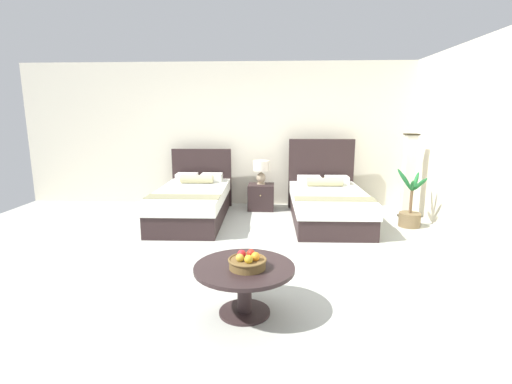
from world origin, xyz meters
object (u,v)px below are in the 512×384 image
(table_lamp, at_px, (261,169))
(coffee_table, at_px, (244,278))
(potted_palm, at_px, (410,211))
(fruit_bowl, at_px, (247,262))
(floor_lamp_corner, at_px, (408,176))
(bed_near_window, at_px, (193,202))
(bed_near_corner, at_px, (328,204))
(nightstand, at_px, (261,197))

(table_lamp, height_order, coffee_table, table_lamp)
(table_lamp, relative_size, potted_palm, 0.47)
(table_lamp, distance_m, coffee_table, 3.89)
(fruit_bowl, height_order, floor_lamp_corner, floor_lamp_corner)
(bed_near_window, height_order, potted_palm, bed_near_window)
(fruit_bowl, xyz_separation_m, floor_lamp_corner, (2.49, 3.45, 0.21))
(coffee_table, distance_m, floor_lamp_corner, 4.26)
(bed_near_window, relative_size, bed_near_corner, 1.04)
(bed_near_corner, height_order, fruit_bowl, bed_near_corner)
(table_lamp, bearing_deg, floor_lamp_corner, -10.18)
(bed_near_corner, bearing_deg, table_lamp, 145.77)
(bed_near_window, xyz_separation_m, fruit_bowl, (1.18, -3.12, 0.21))
(bed_near_window, xyz_separation_m, floor_lamp_corner, (3.67, 0.34, 0.42))
(fruit_bowl, bearing_deg, coffee_table, 125.57)
(bed_near_window, relative_size, coffee_table, 2.43)
(nightstand, bearing_deg, coffee_table, -89.75)
(bed_near_corner, bearing_deg, fruit_bowl, -109.32)
(potted_palm, bearing_deg, nightstand, 157.91)
(table_lamp, bearing_deg, bed_near_window, -145.02)
(bed_near_corner, relative_size, coffee_table, 2.33)
(coffee_table, bearing_deg, fruit_bowl, -54.43)
(coffee_table, bearing_deg, floor_lamp_corner, 53.51)
(coffee_table, distance_m, potted_palm, 3.74)
(fruit_bowl, bearing_deg, potted_palm, 50.70)
(nightstand, bearing_deg, potted_palm, -22.09)
(nightstand, xyz_separation_m, coffee_table, (0.02, -3.84, 0.10))
(floor_lamp_corner, bearing_deg, potted_palm, -101.58)
(fruit_bowl, bearing_deg, bed_near_corner, 70.68)
(nightstand, height_order, table_lamp, table_lamp)
(bed_near_corner, distance_m, fruit_bowl, 3.32)
(fruit_bowl, distance_m, potted_palm, 3.76)
(nightstand, relative_size, table_lamp, 1.08)
(table_lamp, bearing_deg, potted_palm, -22.50)
(nightstand, distance_m, fruit_bowl, 3.90)
(nightstand, distance_m, floor_lamp_corner, 2.62)
(nightstand, distance_m, table_lamp, 0.52)
(coffee_table, relative_size, fruit_bowl, 2.65)
(bed_near_corner, distance_m, potted_palm, 1.30)
(bed_near_corner, xyz_separation_m, fruit_bowl, (-1.10, -3.13, 0.21))
(bed_near_corner, distance_m, nightstand, 1.38)
(bed_near_window, relative_size, fruit_bowl, 6.45)
(table_lamp, xyz_separation_m, floor_lamp_corner, (2.54, -0.46, -0.04))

